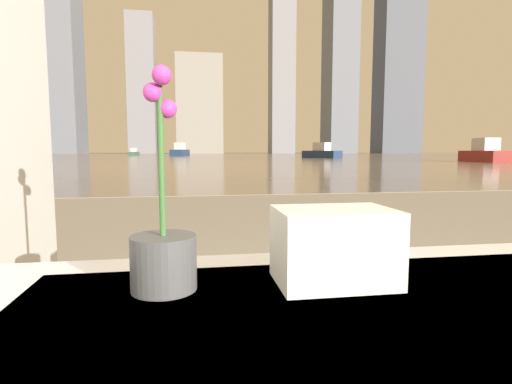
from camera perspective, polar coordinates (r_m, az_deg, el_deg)
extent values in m
cylinder|color=#4C4C4C|center=(0.84, -13.05, -9.81)|extent=(0.13, 0.13, 0.11)
cylinder|color=#38662D|center=(0.81, -13.40, 4.78)|extent=(0.01, 0.01, 0.31)
sphere|color=#CC3899|center=(0.80, -13.33, 15.95)|extent=(0.04, 0.04, 0.04)
sphere|color=#CC3899|center=(0.82, -14.56, 13.61)|extent=(0.04, 0.04, 0.04)
sphere|color=#CC3899|center=(0.82, -12.54, 11.54)|extent=(0.04, 0.04, 0.04)
cube|color=silver|center=(0.89, 11.01, -11.32)|extent=(0.25, 0.17, 0.04)
cube|color=silver|center=(0.88, 11.06, -8.83)|extent=(0.25, 0.17, 0.04)
cube|color=silver|center=(0.87, 11.12, -6.28)|extent=(0.25, 0.17, 0.04)
cube|color=silver|center=(0.86, 11.17, -3.67)|extent=(0.25, 0.17, 0.04)
cube|color=gray|center=(62.04, -8.65, 5.12)|extent=(180.00, 110.00, 0.01)
cube|color=navy|center=(63.87, -10.81, 5.54)|extent=(3.00, 5.73, 0.95)
cube|color=silver|center=(63.87, -10.83, 6.45)|extent=(1.77, 2.29, 1.09)
cube|color=maroon|center=(32.86, 29.90, 4.45)|extent=(2.20, 4.69, 0.79)
cube|color=silver|center=(32.86, 29.98, 5.93)|extent=(1.37, 1.84, 0.90)
cube|color=#335647|center=(71.56, -17.04, 5.27)|extent=(1.45, 3.49, 0.60)
cube|color=silver|center=(71.56, -17.06, 5.78)|extent=(0.95, 1.34, 0.68)
cube|color=navy|center=(44.74, 9.36, 5.34)|extent=(3.68, 4.67, 0.79)
cube|color=silver|center=(44.74, 9.38, 6.42)|extent=(1.85, 2.03, 0.90)
cube|color=slate|center=(125.64, -26.80, 15.88)|extent=(12.66, 12.51, 47.72)
cube|color=slate|center=(120.22, -16.01, 14.44)|extent=(7.43, 7.30, 38.18)
cube|color=gray|center=(118.75, -8.12, 12.08)|extent=(12.90, 12.26, 27.33)
cube|color=slate|center=(123.15, 3.70, 16.68)|extent=(6.95, 6.60, 47.63)
cube|color=slate|center=(131.22, 12.01, 21.78)|extent=(8.37, 10.24, 73.88)
cube|color=#4C515B|center=(139.12, 19.84, 21.19)|extent=(13.02, 8.60, 76.46)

